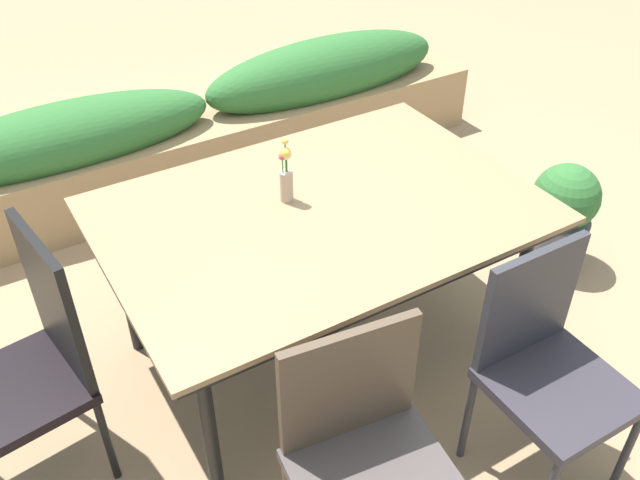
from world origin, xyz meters
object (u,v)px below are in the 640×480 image
Objects in this scene: chair_near_right at (547,361)px; potted_plant at (562,214)px; chair_end_left at (34,359)px; flower_vase at (286,175)px; dining_table at (320,219)px; planter_box at (212,128)px; chair_near_left at (368,455)px.

chair_near_right is 1.29m from potted_plant.
flower_vase is (1.02, 0.10, 0.34)m from chair_end_left.
chair_near_right is at bearing -141.19° from potted_plant.
flower_vase reaches higher than dining_table.
chair_near_right is 2.44m from planter_box.
chair_end_left reaches higher than planter_box.
dining_table reaches higher than planter_box.
flower_vase is (-0.08, 0.11, 0.17)m from dining_table.
dining_table is at bearing -66.46° from chair_near_right.
chair_end_left is 1.10× the size of chair_near_right.
chair_near_left is 3.40× the size of flower_vase.
planter_box is (0.56, 2.43, -0.18)m from chair_near_left.
chair_end_left reaches higher than potted_plant.
dining_table is 1.12m from chair_end_left.
chair_near_right reaches higher than dining_table.
flower_vase reaches higher than chair_end_left.
dining_table is 1.80× the size of chair_near_right.
chair_near_left is at bearing 0.53° from chair_near_right.
chair_end_left is at bearing -174.46° from flower_vase.
chair_near_left reaches higher than planter_box.
chair_end_left is 2.47m from potted_plant.
chair_end_left reaches higher than chair_near_right.
flower_vase reaches higher than chair_near_right.
chair_end_left is 1.11× the size of chair_near_left.
planter_box is at bearing 125.15° from potted_plant.
dining_table is 1.82× the size of chair_near_left.
potted_plant is at bearing -100.26° from chair_end_left.
potted_plant is (1.71, 0.79, -0.23)m from chair_near_left.
chair_near_right is 1.13m from flower_vase.
dining_table is at bearing -98.98° from chair_end_left.
planter_box is at bearing 82.62° from dining_table.
chair_near_right is at bearing -86.14° from planter_box.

